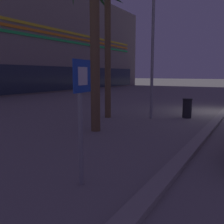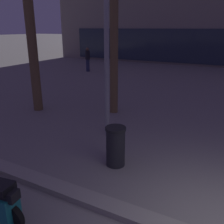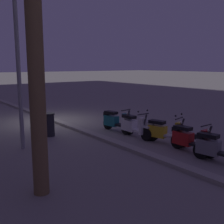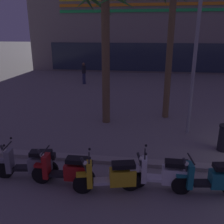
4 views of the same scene
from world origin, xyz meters
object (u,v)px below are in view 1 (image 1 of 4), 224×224
Objects in this scene: crossing_sign at (81,108)px; street_lamp at (153,34)px; palm_tree_by_mall_entrance at (108,17)px; litter_bin at (187,108)px; palm_tree_near_sign at (95,5)px.

crossing_sign is 0.37× the size of street_lamp.
palm_tree_by_mall_entrance is at bearing 112.13° from street_lamp.
crossing_sign is 2.53× the size of litter_bin.
street_lamp is (0.80, -1.96, -0.81)m from palm_tree_by_mall_entrance.
palm_tree_near_sign reaches higher than crossing_sign.
crossing_sign is 5.60m from palm_tree_near_sign.
crossing_sign is 8.16m from street_lamp.
street_lamp is at bearing 125.45° from litter_bin.
crossing_sign is at bearing -168.50° from street_lamp.
palm_tree_by_mall_entrance reaches higher than palm_tree_near_sign.
street_lamp reaches higher than palm_tree_by_mall_entrance.
litter_bin is 3.91m from street_lamp.
palm_tree_near_sign is at bearing 166.97° from street_lamp.
litter_bin is 0.15× the size of street_lamp.
crossing_sign is at bearing -149.50° from palm_tree_near_sign.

